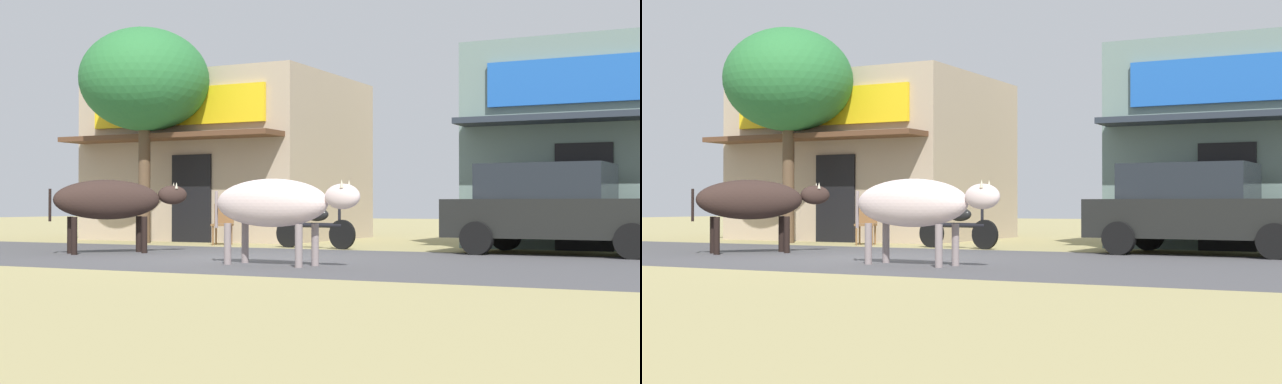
% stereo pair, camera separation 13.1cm
% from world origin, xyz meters
% --- Properties ---
extents(ground, '(80.00, 80.00, 0.00)m').
position_xyz_m(ground, '(0.00, 0.00, 0.00)').
color(ground, tan).
extents(asphalt_road, '(72.00, 6.26, 0.00)m').
position_xyz_m(asphalt_road, '(0.00, 0.00, 0.00)').
color(asphalt_road, '#49484B').
rests_on(asphalt_road, ground).
extents(storefront_left_cafe, '(6.16, 5.82, 4.19)m').
position_xyz_m(storefront_left_cafe, '(-4.75, 7.31, 2.10)').
color(storefront_left_cafe, tan).
rests_on(storefront_left_cafe, ground).
extents(storefront_right_club, '(6.31, 5.82, 4.26)m').
position_xyz_m(storefront_right_club, '(5.45, 7.31, 2.14)').
color(storefront_right_club, slate).
rests_on(storefront_right_club, ground).
extents(roadside_tree, '(3.03, 3.03, 5.05)m').
position_xyz_m(roadside_tree, '(-5.05, 3.99, 3.82)').
color(roadside_tree, brown).
rests_on(roadside_tree, ground).
extents(parked_hatchback_car, '(4.17, 2.10, 1.64)m').
position_xyz_m(parked_hatchback_car, '(4.57, 3.47, 0.84)').
color(parked_hatchback_car, black).
rests_on(parked_hatchback_car, ground).
extents(parked_motorcycle, '(1.93, 0.37, 1.05)m').
position_xyz_m(parked_motorcycle, '(-0.31, 3.46, 0.47)').
color(parked_motorcycle, black).
rests_on(parked_motorcycle, ground).
extents(cow_near_brown, '(1.93, 2.21, 1.36)m').
position_xyz_m(cow_near_brown, '(-2.91, 0.19, 0.98)').
color(cow_near_brown, '#31221D').
rests_on(cow_near_brown, ground).
extents(cow_far_dark, '(2.59, 0.84, 1.28)m').
position_xyz_m(cow_far_dark, '(1.36, -1.29, 0.91)').
color(cow_far_dark, beige).
rests_on(cow_far_dark, ground).
extents(cafe_chair_near_tree, '(0.57, 0.57, 0.92)m').
position_xyz_m(cafe_chair_near_tree, '(-2.88, 3.97, 0.51)').
color(cafe_chair_near_tree, brown).
rests_on(cafe_chair_near_tree, ground).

